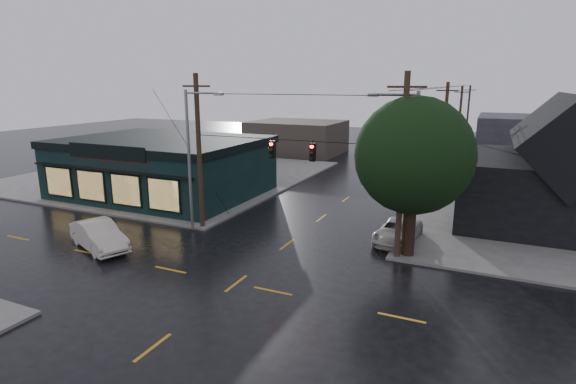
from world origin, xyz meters
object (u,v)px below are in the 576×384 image
at_px(utility_pole_ne, 396,258).
at_px(sedan_cream, 99,235).
at_px(corner_tree, 414,156).
at_px(utility_pole_nw, 203,228).
at_px(suv_silver, 398,231).

height_order(utility_pole_ne, sedan_cream, utility_pole_ne).
height_order(corner_tree, utility_pole_nw, corner_tree).
height_order(corner_tree, sedan_cream, corner_tree).
xyz_separation_m(corner_tree, sedan_cream, (-16.79, -6.24, -4.92)).
relative_size(corner_tree, utility_pole_ne, 0.87).
bearing_deg(utility_pole_nw, suv_silver, 12.43).
distance_m(utility_pole_ne, suv_silver, 2.88).
xyz_separation_m(corner_tree, utility_pole_nw, (-13.50, -0.50, -5.74)).
distance_m(utility_pole_ne, sedan_cream, 17.29).
bearing_deg(utility_pole_nw, sedan_cream, -119.82).
relative_size(utility_pole_nw, sedan_cream, 2.02).
height_order(corner_tree, suv_silver, corner_tree).
relative_size(utility_pole_nw, utility_pole_ne, 1.00).
xyz_separation_m(utility_pole_nw, suv_silver, (12.50, 2.75, 0.66)).
bearing_deg(suv_silver, utility_pole_nw, -163.35).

